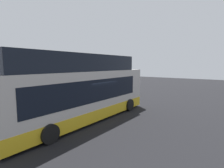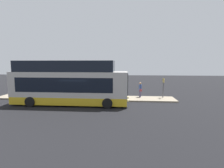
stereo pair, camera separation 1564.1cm
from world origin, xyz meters
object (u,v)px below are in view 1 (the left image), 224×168
Objects in this scene: suitcase at (62,102)px; sign_post at (120,82)px; passenger_boarding at (107,88)px; passenger_waiting at (93,90)px; passenger_with_bags at (72,95)px; bus_lead at (82,91)px; trash_bin at (68,106)px.

sign_post is (8.29, -0.31, 1.09)m from suitcase.
passenger_boarding is 0.76× the size of sign_post.
passenger_waiting is 2.90m from passenger_with_bags.
bus_lead reaches higher than suitcase.
passenger_waiting is 4.83m from sign_post.
passenger_waiting is 1.04× the size of passenger_with_bags.
bus_lead is 2.71m from trash_bin.
passenger_waiting is (-2.28, -0.06, 0.03)m from passenger_boarding.
suitcase is (-0.59, 0.55, -0.57)m from passenger_with_bags.
bus_lead reaches higher than passenger_boarding.
passenger_waiting is (4.77, 3.41, -0.78)m from bus_lead.
passenger_boarding is at bearing -2.47° from suitcase.
bus_lead reaches higher than passenger_waiting.
passenger_boarding is 1.00× the size of passenger_with_bags.
sign_post is at bearing -2.15° from suitcase.
passenger_waiting is 2.69× the size of trash_bin.
bus_lead is at bearing 17.04° from passenger_boarding.
trash_bin is (-1.22, -0.95, -0.58)m from passenger_with_bags.
bus_lead is 6.37× the size of passenger_waiting.
trash_bin is (-6.40, -1.25, -0.59)m from passenger_boarding.
sign_post is at bearing 19.59° from bus_lead.
passenger_waiting is at bearing 104.20° from passenger_with_bags.
bus_lead is at bearing -109.11° from suitcase.
passenger_waiting reaches higher than passenger_with_bags.
passenger_waiting is 4.33m from trash_bin.
sign_post reaches higher than suitcase.
suitcase is at bearing -11.62° from passenger_boarding.
passenger_with_bags is at bearing -5.79° from passenger_boarding.
passenger_with_bags reaches higher than trash_bin.
suitcase is at bearing 177.85° from sign_post.
passenger_waiting reaches higher than trash_bin.
bus_lead is 7.90m from passenger_boarding.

